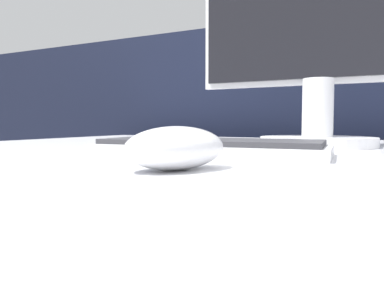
{
  "coord_description": "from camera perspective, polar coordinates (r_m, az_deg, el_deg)",
  "views": [
    {
      "loc": [
        0.13,
        -0.6,
        0.82
      ],
      "look_at": [
        -0.07,
        -0.22,
        0.79
      ],
      "focal_mm": 35.0,
      "sensor_mm": 36.0,
      "label": 1
    }
  ],
  "objects": [
    {
      "name": "monitor",
      "position": [
        0.85,
        18.86,
        16.76
      ],
      "size": [
        0.52,
        0.24,
        0.48
      ],
      "color": "white",
      "rests_on": "desk"
    },
    {
      "name": "keyboard",
      "position": [
        0.59,
        2.7,
        -0.47
      ],
      "size": [
        0.38,
        0.17,
        0.02
      ],
      "rotation": [
        0.0,
        0.0,
        0.09
      ],
      "color": "silver",
      "rests_on": "desk"
    },
    {
      "name": "computer_mouse_near",
      "position": [
        0.4,
        -2.42,
        -0.61
      ],
      "size": [
        0.11,
        0.14,
        0.05
      ],
      "rotation": [
        0.0,
        0.0,
        -0.41
      ],
      "color": "white",
      "rests_on": "desk"
    },
    {
      "name": "partition_panel",
      "position": [
        1.35,
        21.47,
        -6.66
      ],
      "size": [
        5.0,
        0.03,
        1.17
      ],
      "color": "black",
      "rests_on": "ground_plane"
    }
  ]
}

